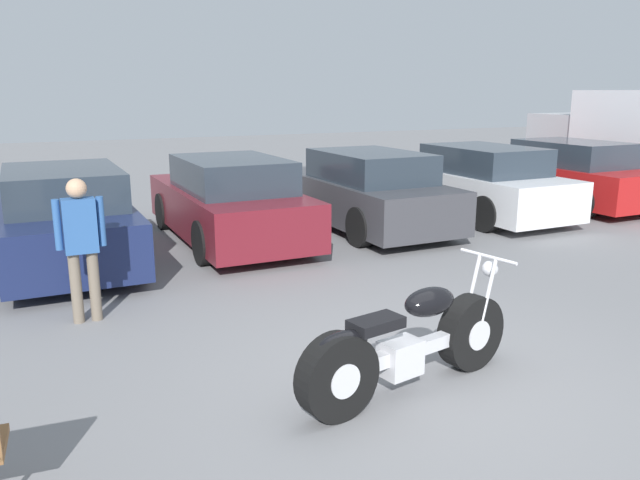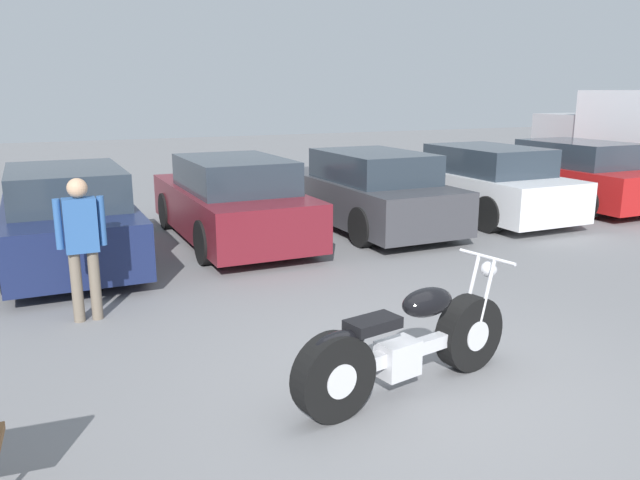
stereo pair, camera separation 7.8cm
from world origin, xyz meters
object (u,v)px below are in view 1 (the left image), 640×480
(motorcycle, at_px, (407,345))
(parked_car_navy, at_px, (65,218))
(parked_car_maroon, at_px, (229,202))
(parked_car_red, at_px, (564,175))
(parked_car_white, at_px, (476,183))
(parked_car_dark_grey, at_px, (364,192))
(person_standing, at_px, (81,239))

(motorcycle, distance_m, parked_car_navy, 6.07)
(parked_car_navy, relative_size, parked_car_maroon, 1.00)
(parked_car_red, bearing_deg, parked_car_navy, -177.90)
(parked_car_maroon, bearing_deg, parked_car_white, -0.78)
(parked_car_navy, height_order, parked_car_red, same)
(parked_car_dark_grey, bearing_deg, motorcycle, -116.47)
(motorcycle, xyz_separation_m, parked_car_dark_grey, (2.92, 5.87, 0.26))
(motorcycle, xyz_separation_m, parked_car_navy, (-2.26, 5.63, 0.26))
(parked_car_white, height_order, parked_car_red, same)
(parked_car_white, xyz_separation_m, parked_car_red, (2.59, 0.16, 0.00))
(parked_car_maroon, xyz_separation_m, parked_car_dark_grey, (2.59, -0.05, 0.00))
(parked_car_navy, bearing_deg, motorcycle, -68.13)
(parked_car_red, distance_m, person_standing, 10.82)
(parked_car_dark_grey, distance_m, parked_car_white, 2.59)
(parked_car_navy, relative_size, parked_car_red, 1.00)
(parked_car_maroon, height_order, parked_car_red, same)
(parked_car_navy, bearing_deg, parked_car_white, 1.60)
(parked_car_navy, height_order, parked_car_dark_grey, same)
(motorcycle, xyz_separation_m, parked_car_red, (8.11, 6.01, 0.26))
(parked_car_maroon, bearing_deg, parked_car_dark_grey, -1.10)
(parked_car_navy, xyz_separation_m, parked_car_maroon, (2.59, 0.29, 0.00))
(parked_car_white, relative_size, person_standing, 2.74)
(parked_car_maroon, bearing_deg, person_standing, -130.94)
(person_standing, bearing_deg, parked_car_navy, 89.98)
(parked_car_maroon, bearing_deg, parked_car_red, 0.69)
(parked_car_red, bearing_deg, parked_car_dark_grey, -178.42)
(parked_car_maroon, xyz_separation_m, parked_car_white, (5.18, -0.07, 0.00))
(motorcycle, bearing_deg, parked_car_dark_grey, 63.53)
(motorcycle, relative_size, parked_car_red, 0.51)
(parked_car_white, bearing_deg, parked_car_dark_grey, 179.55)
(motorcycle, relative_size, parked_car_navy, 0.51)
(motorcycle, distance_m, parked_car_red, 10.10)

